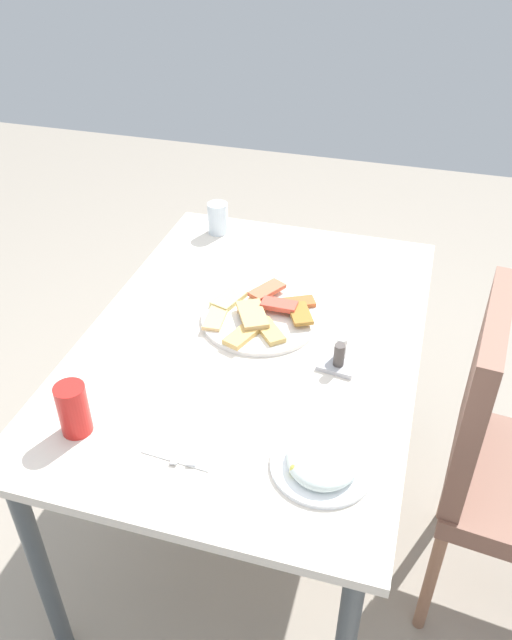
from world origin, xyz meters
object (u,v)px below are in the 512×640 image
condiment_caddy (340,357)px  dining_chair (510,455)px  drinking_glass (218,218)px  paper_napkin (190,436)px  fork (182,433)px  salad_plate_greens (322,460)px  spoon (198,436)px  pide_platter (260,316)px  dining_table (253,358)px  soda_can (73,409)px

condiment_caddy → dining_chair: bearing=89.1°
drinking_glass → paper_napkin: (0.88, 0.24, -0.05)m
fork → condiment_caddy: bearing=129.5°
salad_plate_greens → paper_napkin: bearing=-90.9°
spoon → paper_napkin: bearing=-100.1°
drinking_glass → salad_plate_greens: bearing=30.6°
salad_plate_greens → drinking_glass: bearing=-149.4°
pide_platter → dining_table: bearing=2.6°
dining_table → paper_napkin: (0.38, -0.03, 0.07)m
salad_plate_greens → dining_table: bearing=-145.9°
dining_table → pide_platter: 0.11m
salad_plate_greens → paper_napkin: salad_plate_greens is taller
salad_plate_greens → dining_chair: bearing=128.0°
pide_platter → fork: 0.45m
dining_chair → pide_platter: size_ratio=2.92×
paper_napkin → condiment_caddy: size_ratio=1.51×
fork → spoon: (0.00, 0.04, 0.00)m
dining_table → dining_chair: bearing=85.0°
dining_table → fork: size_ratio=7.05×
drinking_glass → fork: 0.91m
soda_can → paper_napkin: size_ratio=0.79×
dining_chair → fork: (0.32, -0.72, 0.19)m
dining_table → paper_napkin: paper_napkin is taller
fork → salad_plate_greens: bearing=79.4°
dining_chair → fork: 0.81m
dining_table → soda_can: size_ratio=10.05×
dining_table → condiment_caddy: size_ratio=12.09×
spoon → dining_chair: bearing=104.9°
soda_can → paper_napkin: 0.25m
dining_table → salad_plate_greens: (0.38, 0.26, 0.09)m
fork → dining_table: bearing=163.1°
dining_chair → condiment_caddy: bearing=-90.9°
dining_table → fork: 0.39m
dining_chair → drinking_glass: bearing=-121.0°
pide_platter → soda_can: 0.57m
dining_table → salad_plate_greens: 0.47m
dining_chair → fork: size_ratio=5.30×
drinking_glass → pide_platter: bearing=31.4°
pide_platter → salad_plate_greens: size_ratio=1.49×
soda_can → spoon: (-0.05, 0.26, -0.06)m
soda_can → salad_plate_greens: bearing=94.9°
dining_chair → pide_platter: bearing=-101.1°
soda_can → dining_table: bearing=147.8°
dining_chair → pide_platter: dining_chair is taller
dining_chair → condiment_caddy: dining_chair is taller
dining_table → pide_platter: bearing=-177.4°
soda_can → condiment_caddy: size_ratio=1.20×
dining_chair → condiment_caddy: (-0.01, -0.44, 0.20)m
fork → dining_chair: bearing=104.1°
soda_can → spoon: bearing=100.8°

